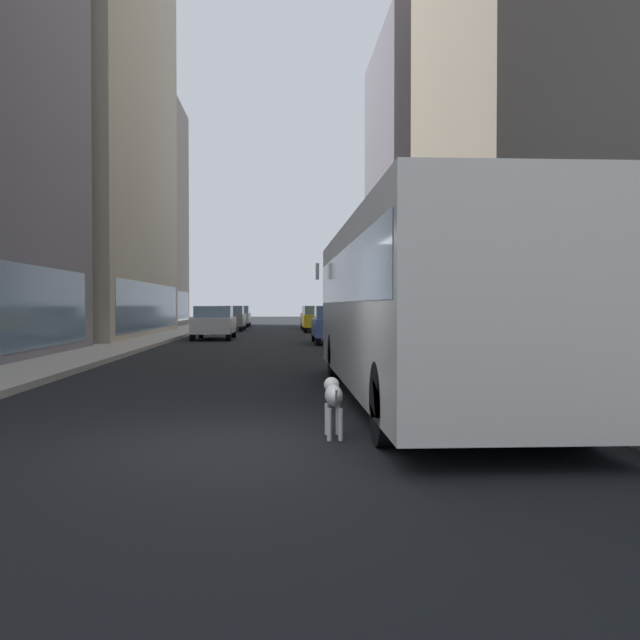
# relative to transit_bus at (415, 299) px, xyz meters

# --- Properties ---
(ground_plane) EXTENTS (120.00, 120.00, 0.00)m
(ground_plane) POSITION_rel_transit_bus_xyz_m (-2.80, 31.04, -1.78)
(ground_plane) COLOR black
(sidewalk_left) EXTENTS (2.40, 110.00, 0.15)m
(sidewalk_left) POSITION_rel_transit_bus_xyz_m (-8.50, 31.04, -1.70)
(sidewalk_left) COLOR #ADA89E
(sidewalk_left) RESTS_ON ground
(sidewalk_right) EXTENTS (2.40, 110.00, 0.15)m
(sidewalk_right) POSITION_rel_transit_bus_xyz_m (2.90, 31.04, -1.70)
(sidewalk_right) COLOR #9E9991
(sidewalk_right) RESTS_ON ground
(building_left_mid) EXTENTS (11.24, 18.33, 30.16)m
(building_left_mid) POSITION_rel_transit_bus_xyz_m (-14.70, 25.02, 13.30)
(building_left_mid) COLOR #B2A893
(building_left_mid) RESTS_ON ground
(building_left_far) EXTENTS (8.44, 15.17, 18.23)m
(building_left_far) POSITION_rel_transit_bus_xyz_m (-14.70, 43.53, 7.33)
(building_left_far) COLOR gray
(building_left_far) RESTS_ON ground
(building_right_mid) EXTENTS (8.05, 17.77, 29.91)m
(building_right_mid) POSITION_rel_transit_bus_xyz_m (9.10, 18.83, 13.17)
(building_right_mid) COLOR #A0937F
(building_right_mid) RESTS_ON ground
(building_right_far) EXTENTS (9.22, 14.84, 20.37)m
(building_right_far) POSITION_rel_transit_bus_xyz_m (9.10, 37.45, 8.40)
(building_right_far) COLOR slate
(building_right_far) RESTS_ON ground
(transit_bus) EXTENTS (2.78, 11.53, 3.05)m
(transit_bus) POSITION_rel_transit_bus_xyz_m (0.00, 0.00, 0.00)
(transit_bus) COLOR silver
(transit_bus) RESTS_ON ground
(car_white_van) EXTENTS (1.88, 4.36, 1.62)m
(car_white_van) POSITION_rel_transit_bus_xyz_m (-5.60, 22.20, -0.95)
(car_white_van) COLOR silver
(car_white_van) RESTS_ON ground
(car_silver_sedan) EXTENTS (1.78, 4.19, 1.62)m
(car_silver_sedan) POSITION_rel_transit_bus_xyz_m (-5.60, 41.77, -0.96)
(car_silver_sedan) COLOR #B7BABF
(car_silver_sedan) RESTS_ON ground
(car_blue_hatchback) EXTENTS (1.88, 4.20, 1.62)m
(car_blue_hatchback) POSITION_rel_transit_bus_xyz_m (0.00, 18.08, -0.95)
(car_blue_hatchback) COLOR #4C6BB7
(car_blue_hatchback) RESTS_ON ground
(car_grey_wagon) EXTENTS (1.77, 4.51, 1.62)m
(car_grey_wagon) POSITION_rel_transit_bus_xyz_m (-5.60, 33.80, -0.95)
(car_grey_wagon) COLOR slate
(car_grey_wagon) RESTS_ON ground
(car_yellow_taxi) EXTENTS (1.94, 4.61, 1.62)m
(car_yellow_taxi) POSITION_rel_transit_bus_xyz_m (0.00, 31.80, -0.95)
(car_yellow_taxi) COLOR yellow
(car_yellow_taxi) RESTS_ON ground
(car_red_coupe) EXTENTS (1.74, 4.00, 1.62)m
(car_red_coupe) POSITION_rel_transit_bus_xyz_m (0.00, 38.01, -0.96)
(car_red_coupe) COLOR red
(car_red_coupe) RESTS_ON ground
(dalmatian_dog) EXTENTS (0.22, 0.96, 0.72)m
(dalmatian_dog) POSITION_rel_transit_bus_xyz_m (-1.71, -3.51, -1.26)
(dalmatian_dog) COLOR white
(dalmatian_dog) RESTS_ON ground
(traffic_light_near) EXTENTS (0.24, 0.41, 3.40)m
(traffic_light_near) POSITION_rel_transit_bus_xyz_m (2.10, -1.80, 0.66)
(traffic_light_near) COLOR black
(traffic_light_near) RESTS_ON sidewalk_right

